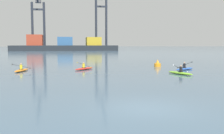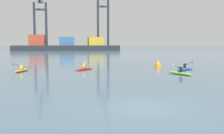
{
  "view_description": "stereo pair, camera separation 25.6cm",
  "coord_description": "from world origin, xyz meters",
  "views": [
    {
      "loc": [
        -3.98,
        -11.84,
        3.06
      ],
      "look_at": [
        1.34,
        16.1,
        0.6
      ],
      "focal_mm": 41.87,
      "sensor_mm": 36.0,
      "label": 1
    },
    {
      "loc": [
        -3.73,
        -11.89,
        3.06
      ],
      "look_at": [
        1.34,
        16.1,
        0.6
      ],
      "focal_mm": 41.87,
      "sensor_mm": 36.0,
      "label": 2
    }
  ],
  "objects": [
    {
      "name": "kayak_orange",
      "position": [
        -8.58,
        19.04,
        0.17
      ],
      "size": [
        2.18,
        3.44,
        0.95
      ],
      "color": "orange",
      "rests_on": "ground"
    },
    {
      "name": "kayak_lime",
      "position": [
        7.88,
        13.01,
        0.17
      ],
      "size": [
        2.05,
        3.41,
        1.08
      ],
      "color": "#7ABC2D",
      "rests_on": "ground"
    },
    {
      "name": "gantry_crane_west_mid",
      "position": [
        16.89,
        128.07,
        18.71
      ],
      "size": [
        6.75,
        21.53,
        37.29
      ],
      "color": "#232833",
      "rests_on": "ground"
    },
    {
      "name": "kayak_red",
      "position": [
        -1.42,
        19.76,
        0.17
      ],
      "size": [
        2.74,
        2.91,
        0.95
      ],
      "color": "red",
      "rests_on": "ground"
    },
    {
      "name": "container_barge",
      "position": [
        -3.04,
        119.32,
        2.48
      ],
      "size": [
        51.55,
        10.59,
        7.73
      ],
      "color": "#1E2328",
      "rests_on": "ground"
    },
    {
      "name": "ground_plane",
      "position": [
        0.0,
        0.0,
        0.0
      ],
      "size": [
        800.0,
        800.0,
        0.0
      ],
      "primitive_type": "plane",
      "color": "#425B70"
    },
    {
      "name": "channel_buoy",
      "position": [
        8.96,
        22.37,
        0.36
      ],
      "size": [
        0.9,
        0.9,
        1.0
      ],
      "color": "orange",
      "rests_on": "ground"
    },
    {
      "name": "kayak_blue",
      "position": [
        10.5,
        17.27,
        0.17
      ],
      "size": [
        3.23,
        2.24,
        1.09
      ],
      "color": "#2856B2",
      "rests_on": "ground"
    },
    {
      "name": "gantry_crane_west",
      "position": [
        -15.95,
        128.02,
        17.13
      ],
      "size": [
        7.14,
        21.58,
        33.32
      ],
      "color": "#232833",
      "rests_on": "ground"
    }
  ]
}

